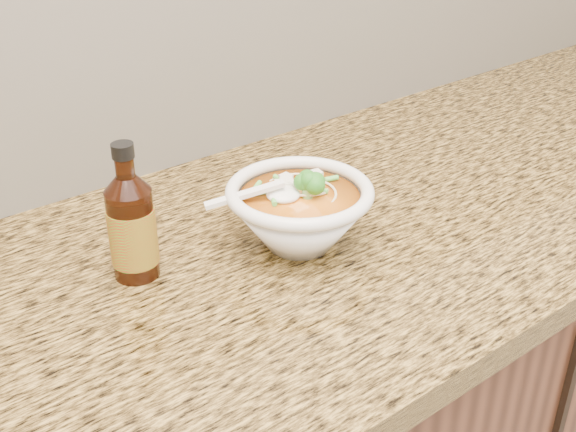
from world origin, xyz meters
TOP-DOWN VIEW (x-y plane):
  - counter_slab at (0.00, 1.68)m, footprint 4.00×0.68m
  - soup_bowl at (0.25, 1.65)m, footprint 0.22×0.20m
  - hot_sauce_bottle at (0.03, 1.72)m, footprint 0.07×0.07m

SIDE VIEW (x-z plane):
  - counter_slab at x=0.00m, z-range 0.86..0.90m
  - soup_bowl at x=0.25m, z-range 0.89..1.00m
  - hot_sauce_bottle at x=0.03m, z-range 0.88..1.06m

